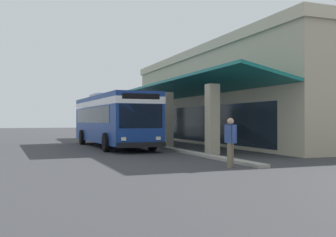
{
  "coord_description": "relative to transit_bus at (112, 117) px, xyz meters",
  "views": [
    {
      "loc": [
        29.11,
        -5.0,
        1.66
      ],
      "look_at": [
        6.0,
        3.63,
        1.75
      ],
      "focal_mm": 42.76,
      "sensor_mm": 36.0,
      "label": 1
    }
  ],
  "objects": [
    {
      "name": "pedestrian",
      "position": [
        12.03,
        1.51,
        -0.88
      ],
      "size": [
        0.69,
        0.34,
        1.73
      ],
      "color": "#726651",
      "rests_on": "ground"
    },
    {
      "name": "ground",
      "position": [
        -4.8,
        7.6,
        -1.85
      ],
      "size": [
        120.0,
        120.0,
        0.0
      ],
      "primitive_type": "plane",
      "color": "#38383A"
    },
    {
      "name": "potted_palm",
      "position": [
        -10.05,
        4.04,
        -1.09
      ],
      "size": [
        1.78,
        1.96,
        3.09
      ],
      "color": "brown",
      "rests_on": "ground"
    },
    {
      "name": "transit_bus",
      "position": [
        0.0,
        0.0,
        0.0
      ],
      "size": [
        11.29,
        3.1,
        3.34
      ],
      "color": "navy",
      "rests_on": "ground"
    },
    {
      "name": "plaza_building",
      "position": [
        -2.05,
        12.15,
        1.53
      ],
      "size": [
        24.68,
        15.35,
        6.75
      ],
      "color": "#B2A88E",
      "rests_on": "ground"
    },
    {
      "name": "curb_strip",
      "position": [
        -2.05,
        2.52,
        -1.79
      ],
      "size": [
        29.26,
        0.5,
        0.12
      ],
      "primitive_type": "cube",
      "color": "#9E998E",
      "rests_on": "ground"
    }
  ]
}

